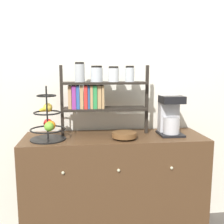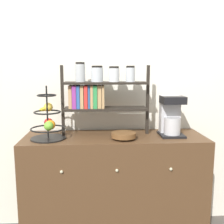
{
  "view_description": "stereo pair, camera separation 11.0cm",
  "coord_description": "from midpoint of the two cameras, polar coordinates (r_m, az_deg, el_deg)",
  "views": [
    {
      "loc": [
        -0.26,
        -1.84,
        1.45
      ],
      "look_at": [
        -0.02,
        0.24,
        1.11
      ],
      "focal_mm": 42.0,
      "sensor_mm": 36.0,
      "label": 1
    },
    {
      "loc": [
        -0.16,
        -1.85,
        1.45
      ],
      "look_at": [
        -0.02,
        0.24,
        1.11
      ],
      "focal_mm": 42.0,
      "sensor_mm": 36.0,
      "label": 2
    }
  ],
  "objects": [
    {
      "name": "wall_back",
      "position": [
        2.39,
        1.39,
        5.65
      ],
      "size": [
        7.0,
        0.05,
        2.6
      ],
      "primitive_type": "cube",
      "color": "silver",
      "rests_on": "ground_plane"
    },
    {
      "name": "wooden_bowl",
      "position": [
        2.07,
        4.08,
        -5.07
      ],
      "size": [
        0.2,
        0.2,
        0.05
      ],
      "color": "brown",
      "rests_on": "sideboard"
    },
    {
      "name": "fruit_stand",
      "position": [
        2.1,
        -12.28,
        -2.18
      ],
      "size": [
        0.28,
        0.28,
        0.42
      ],
      "color": "black",
      "rests_on": "sideboard"
    },
    {
      "name": "shelf_hutch",
      "position": [
        2.17,
        -1.85,
        4.58
      ],
      "size": [
        0.73,
        0.2,
        0.6
      ],
      "color": "black",
      "rests_on": "sideboard"
    },
    {
      "name": "coffee_maker",
      "position": [
        2.24,
        14.1,
        -0.83
      ],
      "size": [
        0.19,
        0.22,
        0.33
      ],
      "color": "black",
      "rests_on": "sideboard"
    },
    {
      "name": "sideboard",
      "position": [
        2.32,
        1.95,
        -16.19
      ],
      "size": [
        1.49,
        0.5,
        0.91
      ],
      "color": "#4C331E",
      "rests_on": "ground_plane"
    }
  ]
}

